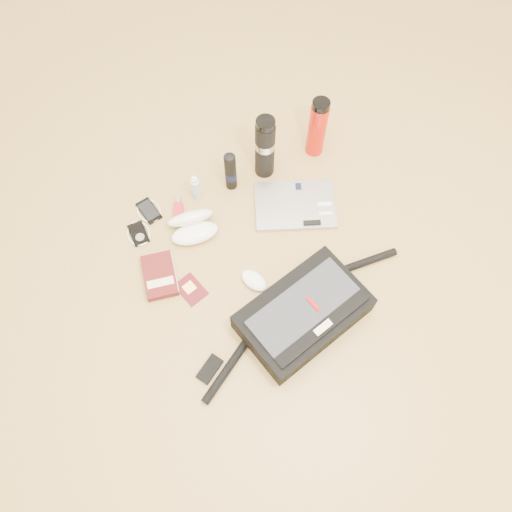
{
  "coord_description": "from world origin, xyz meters",
  "views": [
    {
      "loc": [
        -0.36,
        -0.64,
        1.71
      ],
      "look_at": [
        0.01,
        0.07,
        0.06
      ],
      "focal_mm": 35.0,
      "sensor_mm": 36.0,
      "label": 1
    }
  ],
  "objects_px": {
    "laptop": "(295,205)",
    "messenger_bag": "(303,314)",
    "thermos_black": "(265,147)",
    "thermos_red": "(317,128)",
    "book": "(160,276)"
  },
  "relations": [
    {
      "from": "laptop",
      "to": "messenger_bag",
      "type": "bearing_deg",
      "value": -91.99
    },
    {
      "from": "thermos_black",
      "to": "thermos_red",
      "type": "bearing_deg",
      "value": -0.37
    },
    {
      "from": "book",
      "to": "thermos_black",
      "type": "height_order",
      "value": "thermos_black"
    },
    {
      "from": "messenger_bag",
      "to": "laptop",
      "type": "relative_size",
      "value": 2.33
    },
    {
      "from": "messenger_bag",
      "to": "book",
      "type": "bearing_deg",
      "value": 123.9
    },
    {
      "from": "laptop",
      "to": "thermos_red",
      "type": "height_order",
      "value": "thermos_red"
    },
    {
      "from": "thermos_red",
      "to": "laptop",
      "type": "bearing_deg",
      "value": -134.4
    },
    {
      "from": "messenger_bag",
      "to": "thermos_red",
      "type": "relative_size",
      "value": 3.13
    },
    {
      "from": "laptop",
      "to": "thermos_black",
      "type": "bearing_deg",
      "value": 121.9
    },
    {
      "from": "laptop",
      "to": "thermos_black",
      "type": "distance_m",
      "value": 0.26
    },
    {
      "from": "thermos_black",
      "to": "messenger_bag",
      "type": "bearing_deg",
      "value": -105.91
    },
    {
      "from": "thermos_red",
      "to": "messenger_bag",
      "type": "bearing_deg",
      "value": -123.35
    },
    {
      "from": "messenger_bag",
      "to": "laptop",
      "type": "xyz_separation_m",
      "value": [
        0.21,
        0.42,
        -0.05
      ]
    },
    {
      "from": "messenger_bag",
      "to": "thermos_red",
      "type": "height_order",
      "value": "thermos_red"
    },
    {
      "from": "messenger_bag",
      "to": "laptop",
      "type": "distance_m",
      "value": 0.47
    }
  ]
}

